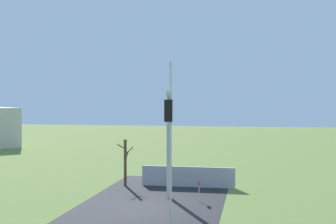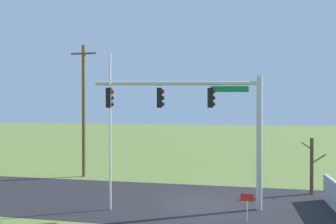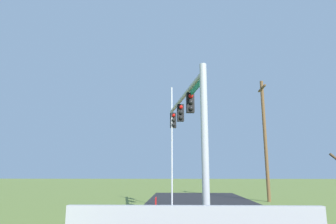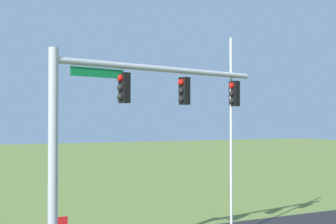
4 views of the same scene
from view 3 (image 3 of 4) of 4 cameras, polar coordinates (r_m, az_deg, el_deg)
ground_plane at (r=14.36m, az=9.12°, el=-20.20°), size 160.00×160.00×0.00m
road_surface at (r=18.30m, az=7.50°, el=-18.31°), size 28.00×8.00×0.01m
signal_mast at (r=13.88m, az=4.29°, el=-1.28°), size 7.92×1.67×6.45m
flagpole at (r=18.34m, az=0.76°, el=-6.60°), size 0.10×0.10×7.54m
utility_pole at (r=24.12m, az=18.33°, el=-4.61°), size 1.90×0.26×9.37m
open_sign at (r=11.96m, az=-2.37°, el=-17.73°), size 0.56×0.04×1.22m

